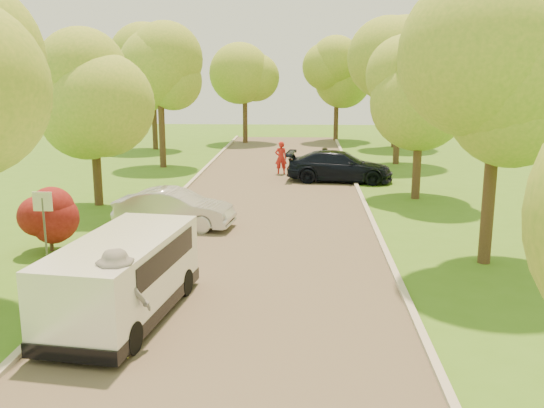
% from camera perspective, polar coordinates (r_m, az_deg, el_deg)
% --- Properties ---
extents(ground, '(100.00, 100.00, 0.00)m').
position_cam_1_polar(ground, '(13.49, -3.75, -11.64)').
color(ground, '#3F731B').
rests_on(ground, ground).
extents(road, '(8.00, 60.00, 0.01)m').
position_cam_1_polar(road, '(21.00, -1.20, -2.67)').
color(road, '#4C4438').
rests_on(road, ground).
extents(curb_left, '(0.18, 60.00, 0.12)m').
position_cam_1_polar(curb_left, '(21.66, -11.95, -2.32)').
color(curb_left, '#B2AD9E').
rests_on(curb_left, ground).
extents(curb_right, '(0.18, 60.00, 0.12)m').
position_cam_1_polar(curb_right, '(21.09, 9.86, -2.64)').
color(curb_right, '#B2AD9E').
rests_on(curb_right, ground).
extents(street_sign, '(0.55, 0.06, 2.17)m').
position_cam_1_polar(street_sign, '(18.22, -20.71, -0.81)').
color(street_sign, '#59595E').
rests_on(street_sign, ground).
extents(red_shrub, '(1.70, 1.70, 1.95)m').
position_cam_1_polar(red_shrub, '(19.86, -20.22, -1.10)').
color(red_shrub, '#382619').
rests_on(red_shrub, ground).
extents(tree_l_midb, '(4.30, 4.20, 6.62)m').
position_cam_1_polar(tree_l_midb, '(25.62, -16.17, 9.98)').
color(tree_l_midb, '#382619').
rests_on(tree_l_midb, ground).
extents(tree_l_far, '(4.92, 4.80, 7.79)m').
position_cam_1_polar(tree_l_far, '(35.11, -10.19, 12.28)').
color(tree_l_far, '#382619').
rests_on(tree_l_far, ground).
extents(tree_r_mida, '(5.13, 5.00, 7.95)m').
position_cam_1_polar(tree_r_mida, '(18.07, 21.26, 11.78)').
color(tree_r_mida, '#382619').
rests_on(tree_r_mida, ground).
extents(tree_r_midb, '(4.51, 4.40, 7.01)m').
position_cam_1_polar(tree_r_midb, '(26.70, 14.27, 10.81)').
color(tree_r_midb, '#382619').
rests_on(tree_r_midb, ground).
extents(tree_r_far, '(5.33, 5.20, 8.34)m').
position_cam_1_polar(tree_r_far, '(36.66, 12.33, 12.77)').
color(tree_r_far, '#382619').
rests_on(tree_r_far, ground).
extents(tree_bg_a, '(5.12, 5.00, 7.72)m').
position_cam_1_polar(tree_bg_a, '(43.45, -10.90, 12.07)').
color(tree_bg_a, '#382619').
rests_on(tree_bg_a, ground).
extents(tree_bg_b, '(5.12, 5.00, 7.95)m').
position_cam_1_polar(tree_bg_b, '(44.71, 11.96, 12.32)').
color(tree_bg_b, '#382619').
rests_on(tree_bg_b, ground).
extents(tree_bg_c, '(4.92, 4.80, 7.33)m').
position_cam_1_polar(tree_bg_c, '(46.41, -2.32, 11.93)').
color(tree_bg_c, '#382619').
rests_on(tree_bg_c, ground).
extents(tree_bg_d, '(5.12, 5.00, 7.72)m').
position_cam_1_polar(tree_bg_d, '(48.29, 6.41, 12.24)').
color(tree_bg_d, '#382619').
rests_on(tree_bg_d, ground).
extents(minivan, '(2.59, 5.19, 1.85)m').
position_cam_1_polar(minivan, '(14.07, -13.78, -6.66)').
color(minivan, white).
rests_on(minivan, ground).
extents(silver_sedan, '(4.36, 2.00, 1.39)m').
position_cam_1_polar(silver_sedan, '(21.75, -9.18, -0.43)').
color(silver_sedan, silver).
rests_on(silver_sedan, ground).
extents(dark_sedan, '(5.47, 2.68, 1.53)m').
position_cam_1_polar(dark_sedan, '(30.59, 6.37, 3.54)').
color(dark_sedan, black).
rests_on(dark_sedan, ground).
extents(longboard, '(0.69, 1.06, 0.12)m').
position_cam_1_polar(longboard, '(12.78, -14.11, -12.88)').
color(longboard, black).
rests_on(longboard, ground).
extents(skateboarder, '(1.49, 1.22, 2.01)m').
position_cam_1_polar(skateboarder, '(12.38, -14.37, -8.59)').
color(skateboarder, slate).
rests_on(skateboarder, longboard).
extents(person_striped, '(0.70, 0.51, 1.77)m').
position_cam_1_polar(person_striped, '(32.54, 0.85, 4.37)').
color(person_striped, red).
rests_on(person_striped, ground).
extents(person_olive, '(0.93, 0.92, 1.52)m').
position_cam_1_polar(person_olive, '(32.03, 4.92, 3.97)').
color(person_olive, '#2A2F1C').
rests_on(person_olive, ground).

